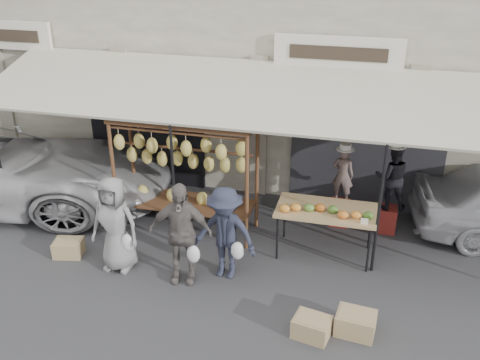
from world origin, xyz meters
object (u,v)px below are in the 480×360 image
object	(u,v)px
banana_rack	(184,154)
vendor_left	(343,175)
vendor_right	(392,177)
customer_right	(225,233)
customer_mid	(180,233)
crate_near_b	(356,323)
customer_left	(115,224)
crate_near_a	(312,327)
produce_table	(326,212)
crate_far	(69,248)

from	to	relation	value
banana_rack	vendor_left	size ratio (longest dim) A/B	2.34
vendor_right	customer_right	distance (m)	3.37
customer_mid	crate_near_b	size ratio (longest dim) A/B	3.18
banana_rack	customer_left	world-z (taller)	banana_rack
customer_mid	crate_near_a	size ratio (longest dim) A/B	3.44
banana_rack	customer_left	distance (m)	1.78
vendor_left	customer_right	distance (m)	2.77
vendor_right	customer_left	distance (m)	5.00
banana_rack	produce_table	world-z (taller)	banana_rack
banana_rack	produce_table	xyz separation A→B (m)	(2.62, -0.24, -0.69)
crate_near_a	banana_rack	bearing A→B (deg)	138.85
vendor_left	vendor_right	world-z (taller)	vendor_right
crate_near_a	customer_left	bearing A→B (deg)	165.41
vendor_right	customer_left	world-z (taller)	vendor_right
vendor_left	customer_left	size ratio (longest dim) A/B	0.66
produce_table	vendor_right	distance (m)	1.58
produce_table	crate_near_a	size ratio (longest dim) A/B	3.35
crate_far	banana_rack	bearing A→B (deg)	38.06
produce_table	customer_mid	bearing A→B (deg)	-149.49
vendor_left	crate_near_a	world-z (taller)	vendor_left
customer_mid	customer_right	bearing A→B (deg)	13.49
vendor_right	crate_far	bearing A→B (deg)	16.22
produce_table	customer_mid	size ratio (longest dim) A/B	0.97
customer_right	vendor_right	bearing A→B (deg)	45.35
banana_rack	crate_near_a	xyz separation A→B (m)	(2.69, -2.35, -1.41)
banana_rack	crate_near_b	xyz separation A→B (m)	(3.29, -2.13, -1.40)
customer_mid	customer_right	xyz separation A→B (m)	(0.66, 0.27, -0.06)
produce_table	customer_right	bearing A→B (deg)	-146.19
crate_near_a	customer_right	bearing A→B (deg)	145.17
vendor_left	customer_mid	xyz separation A→B (m)	(-2.34, -2.46, -0.18)
crate_near_a	crate_far	distance (m)	4.54
customer_right	crate_near_b	bearing A→B (deg)	-16.48
customer_mid	crate_near_a	bearing A→B (deg)	-28.94
banana_rack	vendor_right	size ratio (longest dim) A/B	2.05
banana_rack	customer_mid	world-z (taller)	banana_rack
vendor_left	customer_left	xyz separation A→B (m)	(-3.51, -2.40, -0.21)
banana_rack	crate_far	size ratio (longest dim) A/B	5.36
vendor_left	crate_near_a	bearing A→B (deg)	96.96
banana_rack	crate_far	bearing A→B (deg)	-141.94
customer_left	customer_right	size ratio (longest dim) A/B	1.03
produce_table	vendor_left	world-z (taller)	vendor_left
customer_left	crate_far	distance (m)	1.24
produce_table	crate_far	distance (m)	4.56
crate_far	customer_mid	bearing A→B (deg)	-4.13
crate_near_a	crate_far	xyz separation A→B (m)	(-4.43, 0.99, -0.01)
crate_near_b	crate_far	world-z (taller)	crate_near_b
customer_left	crate_near_a	bearing A→B (deg)	-14.22
banana_rack	crate_far	distance (m)	2.62
vendor_right	crate_near_b	distance (m)	3.20
customer_left	crate_far	xyz separation A→B (m)	(-1.02, 0.10, -0.69)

